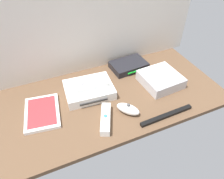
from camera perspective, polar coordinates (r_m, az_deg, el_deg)
The scene contains 10 objects.
ground_plane at distance 95.04cm, azimuth 0.00°, elevation -2.25°, with size 100.00×48.00×2.00cm, color brown.
back_wall at distance 97.29cm, azimuth -6.19°, elevation 21.67°, with size 110.00×1.20×64.00cm, color silver.
game_console at distance 94.77cm, azimuth -6.25°, elevation -0.08°, with size 22.19×17.74×4.40cm.
mini_computer at distance 102.02cm, azimuth 13.06°, elevation 2.79°, with size 17.99×17.99×5.30cm.
game_case at distance 91.07cm, azimuth -18.43°, elevation -5.94°, with size 16.13×20.72×1.56cm.
network_router at distance 110.29cm, azimuth 4.56°, elevation 6.55°, with size 18.75×13.22×3.40cm.
remote_wand at distance 83.29cm, azimuth -1.74°, elevation -7.95°, with size 9.33×14.98×3.40cm.
remote_nunchuk at distance 86.25cm, azimuth 4.37°, elevation -5.31°, with size 9.69×10.55×5.10cm.
remote_classic_pad at distance 93.19cm, azimuth -5.83°, elevation 1.72°, with size 14.61×8.38×2.40cm.
sensor_bar at distance 88.27cm, azimuth 14.62°, elevation -6.84°, with size 24.00×1.80×1.40cm, color black.
Camera 1 is at (-27.11, -62.83, 64.96)cm, focal length 33.66 mm.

